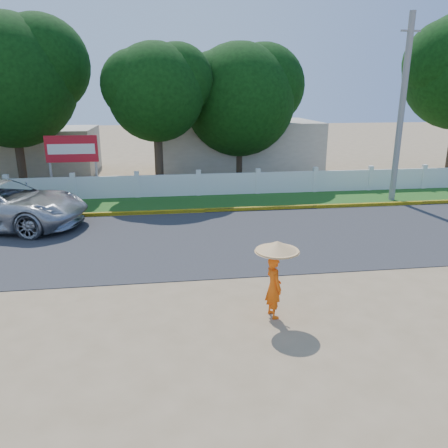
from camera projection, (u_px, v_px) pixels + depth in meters
name	position (u px, v px, depth m)	size (l,w,h in m)	color
ground	(235.00, 295.00, 11.21)	(120.00, 120.00, 0.00)	#9E8460
road	(214.00, 238.00, 15.47)	(60.00, 7.00, 0.02)	#38383A
grass_verge	(201.00, 202.00, 20.44)	(60.00, 3.50, 0.03)	#2D601E
curb	(205.00, 211.00, 18.81)	(40.00, 0.18, 0.16)	yellow
fence	(199.00, 185.00, 21.66)	(40.00, 0.10, 1.10)	silver
building_near	(236.00, 146.00, 28.19)	(10.00, 6.00, 3.20)	#B7AD99
building_far	(30.00, 151.00, 27.49)	(8.00, 5.00, 2.80)	#B7AD99
utility_pole	(401.00, 111.00, 19.72)	(0.28, 0.28, 8.30)	gray
vehicle	(0.00, 204.00, 16.54)	(2.98, 6.46, 1.79)	#A8ABB0
monk_with_parasol	(275.00, 268.00, 9.82)	(1.01, 1.01, 1.84)	#E9550C
billboard	(72.00, 152.00, 21.43)	(2.50, 0.13, 2.95)	gray
tree_row	(205.00, 87.00, 23.39)	(34.45, 7.74, 9.45)	#473828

